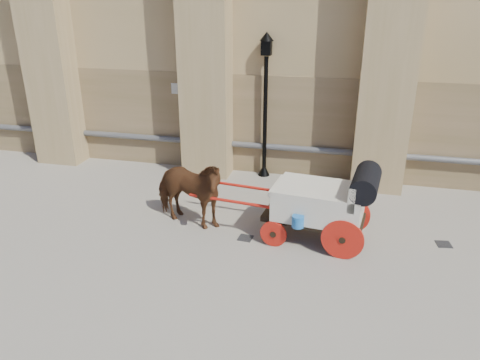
# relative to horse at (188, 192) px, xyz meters

# --- Properties ---
(ground) EXTENTS (90.00, 90.00, 0.00)m
(ground) POSITION_rel_horse_xyz_m (0.46, -0.22, -0.88)
(ground) COLOR gray
(ground) RESTS_ON ground
(horse) EXTENTS (2.26, 1.48, 1.75)m
(horse) POSITION_rel_horse_xyz_m (0.00, 0.00, 0.00)
(horse) COLOR brown
(horse) RESTS_ON ground
(carriage) EXTENTS (4.29, 1.63, 1.84)m
(carriage) POSITION_rel_horse_xyz_m (3.21, -0.03, 0.11)
(carriage) COLOR black
(carriage) RESTS_ON ground
(street_lamp) EXTENTS (0.40, 0.40, 4.22)m
(street_lamp) POSITION_rel_horse_xyz_m (1.18, 3.58, 1.38)
(street_lamp) COLOR black
(street_lamp) RESTS_ON ground
(drain_grate_near) EXTENTS (0.35, 0.35, 0.01)m
(drain_grate_near) POSITION_rel_horse_xyz_m (1.48, -0.34, -0.87)
(drain_grate_near) COLOR black
(drain_grate_near) RESTS_ON ground
(drain_grate_far) EXTENTS (0.36, 0.36, 0.01)m
(drain_grate_far) POSITION_rel_horse_xyz_m (5.88, 0.40, -0.87)
(drain_grate_far) COLOR black
(drain_grate_far) RESTS_ON ground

